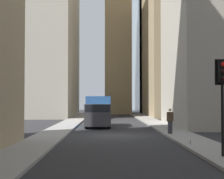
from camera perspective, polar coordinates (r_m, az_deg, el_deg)
ground_plane at (r=24.69m, az=0.60°, el=-7.53°), size 135.00×135.00×0.00m
sidewalk_right at (r=24.98m, az=-9.86°, el=-7.27°), size 90.00×2.20×0.14m
sidewalk_left at (r=25.21m, az=10.96°, el=-7.22°), size 90.00×2.20×0.14m
building_left_far at (r=58.21m, az=10.47°, el=11.86°), size 19.88×10.50×32.30m
building_right_far at (r=56.96m, az=-11.22°, el=12.76°), size 18.89×10.50×33.44m
church_spire at (r=65.29m, az=0.96°, el=12.50°), size 5.22×5.22×35.70m
delivery_truck at (r=32.68m, az=-2.24°, el=-3.55°), size 6.46×2.25×2.84m
sedan_navy at (r=47.71m, az=-1.82°, el=-3.95°), size 4.30×1.78×1.42m
traffic_light_foreground at (r=15.34m, az=17.55°, el=0.79°), size 0.43×0.52×4.08m
pedestrian at (r=24.96m, az=9.46°, el=-4.89°), size 0.26×0.44×1.77m
discarded_bottle at (r=19.10m, az=12.69°, el=-8.43°), size 0.07×0.07×0.27m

